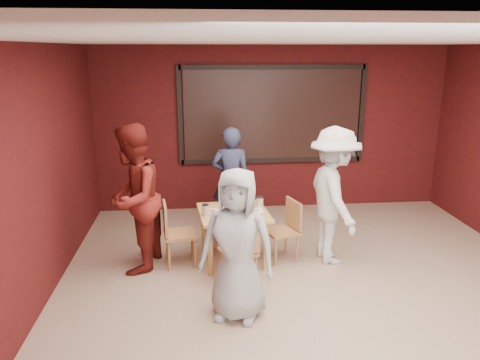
{
  "coord_description": "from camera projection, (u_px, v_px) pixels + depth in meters",
  "views": [
    {
      "loc": [
        -1.28,
        -4.39,
        2.73
      ],
      "look_at": [
        -0.75,
        1.32,
        1.12
      ],
      "focal_mm": 35.0,
      "sensor_mm": 36.0,
      "label": 1
    }
  ],
  "objects": [
    {
      "name": "floor",
      "position": [
        320.0,
        310.0,
        5.06
      ],
      "size": [
        7.0,
        7.0,
        0.0
      ],
      "primitive_type": "plane",
      "color": "tan",
      "rests_on": "ground"
    },
    {
      "name": "window_blinds",
      "position": [
        273.0,
        115.0,
        7.92
      ],
      "size": [
        3.0,
        0.02,
        1.5
      ],
      "primitive_type": "cube",
      "color": "black"
    },
    {
      "name": "dining_table",
      "position": [
        233.0,
        217.0,
        6.08
      ],
      "size": [
        0.96,
        0.96,
        0.85
      ],
      "color": "tan",
      "rests_on": "floor"
    },
    {
      "name": "chair_front",
      "position": [
        241.0,
        250.0,
        5.49
      ],
      "size": [
        0.5,
        0.5,
        0.81
      ],
      "color": "#AC6842",
      "rests_on": "floor"
    },
    {
      "name": "chair_back",
      "position": [
        231.0,
        208.0,
        6.88
      ],
      "size": [
        0.48,
        0.48,
        0.83
      ],
      "color": "#AC6842",
      "rests_on": "floor"
    },
    {
      "name": "chair_left",
      "position": [
        175.0,
        230.0,
        6.01
      ],
      "size": [
        0.46,
        0.46,
        0.85
      ],
      "color": "#AC6842",
      "rests_on": "floor"
    },
    {
      "name": "chair_right",
      "position": [
        286.0,
        227.0,
        6.19
      ],
      "size": [
        0.49,
        0.49,
        0.82
      ],
      "color": "#AC6842",
      "rests_on": "floor"
    },
    {
      "name": "diner_front",
      "position": [
        237.0,
        245.0,
        4.75
      ],
      "size": [
        0.91,
        0.75,
        1.61
      ],
      "primitive_type": "imported",
      "rotation": [
        0.0,
        0.0,
        -0.34
      ],
      "color": "#A1A1A1",
      "rests_on": "floor"
    },
    {
      "name": "diner_back",
      "position": [
        231.0,
        180.0,
        7.1
      ],
      "size": [
        0.63,
        0.45,
        1.63
      ],
      "primitive_type": "imported",
      "rotation": [
        0.0,
        0.0,
        3.04
      ],
      "color": "#303555",
      "rests_on": "floor"
    },
    {
      "name": "diner_left",
      "position": [
        133.0,
        199.0,
        5.8
      ],
      "size": [
        0.88,
        1.04,
        1.87
      ],
      "primitive_type": "imported",
      "rotation": [
        0.0,
        0.0,
        -1.78
      ],
      "color": "maroon",
      "rests_on": "floor"
    },
    {
      "name": "diner_right",
      "position": [
        334.0,
        196.0,
        6.04
      ],
      "size": [
        0.76,
        1.21,
        1.8
      ],
      "primitive_type": "imported",
      "rotation": [
        0.0,
        0.0,
        1.66
      ],
      "color": "silver",
      "rests_on": "floor"
    }
  ]
}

